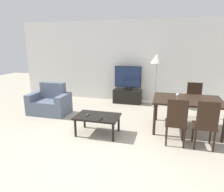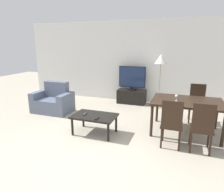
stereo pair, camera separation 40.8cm
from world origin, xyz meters
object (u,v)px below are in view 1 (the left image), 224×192
remote_secondary (87,115)px  wine_glass_left (178,95)px  floor_lamp (157,61)px  dining_table (187,102)px  dining_chair_far (194,100)px  coffee_table (98,118)px  dining_chair_near (176,120)px  armchair (50,103)px  remote_primary (101,119)px  tv_stand (128,96)px  dining_chair_near_right (206,123)px  tv (128,78)px

remote_secondary → wine_glass_left: 2.02m
wine_glass_left → floor_lamp: bearing=107.3°
dining_table → remote_secondary: bearing=-160.1°
dining_chair_far → wine_glass_left: bearing=-116.9°
coffee_table → remote_secondary: (-0.22, -0.03, 0.06)m
dining_table → dining_chair_near: dining_chair_near is taller
coffee_table → wine_glass_left: size_ratio=6.43×
armchair → coffee_table: armchair is taller
dining_chair_near → remote_secondary: size_ratio=6.35×
dining_chair_near → remote_secondary: (-1.84, 0.07, -0.08)m
remote_primary → wine_glass_left: (1.52, 0.80, 0.40)m
tv_stand → remote_primary: bearing=-91.1°
dining_chair_far → floor_lamp: size_ratio=0.58×
dining_chair_near_right → remote_primary: dining_chair_near_right is taller
dining_chair_far → floor_lamp: floor_lamp is taller
dining_table → dining_chair_near_right: size_ratio=1.55×
coffee_table → dining_chair_near: dining_chair_near is taller
dining_chair_far → dining_chair_near_right: size_ratio=1.00×
dining_chair_far → dining_chair_near_right: same height
remote_primary → remote_secondary: (-0.36, 0.16, 0.00)m
coffee_table → remote_primary: 0.24m
dining_chair_far → dining_table: bearing=-107.3°
tv_stand → tv: bearing=-90.0°
dining_chair_near → dining_chair_near_right: bearing=0.0°
dining_chair_near_right → remote_secondary: (-2.36, 0.07, -0.08)m
floor_lamp → remote_secondary: floor_lamp is taller
armchair → tv: (1.94, 1.61, 0.55)m
coffee_table → dining_chair_near: (1.62, -0.10, 0.14)m
armchair → coffee_table: bearing=-28.5°
tv → remote_primary: tv is taller
dining_chair_near_right → remote_secondary: bearing=178.2°
floor_lamp → wine_glass_left: size_ratio=11.26×
tv_stand → dining_chair_near: dining_chair_near is taller
coffee_table → remote_secondary: bearing=-172.2°
tv → floor_lamp: floor_lamp is taller
tv_stand → wine_glass_left: wine_glass_left is taller
armchair → dining_chair_far: (3.89, 0.61, 0.22)m
dining_table → coffee_table: bearing=-158.8°
tv → remote_secondary: size_ratio=5.83×
tv → remote_primary: size_ratio=5.83×
floor_lamp → wine_glass_left: (0.56, -1.80, -0.60)m
armchair → tv_stand: armchair is taller
dining_chair_far → dining_chair_near_right: (0.00, -1.66, 0.00)m
dining_table → dining_chair_near: 0.88m
floor_lamp → remote_primary: size_ratio=10.96×
coffee_table → tv_stand: bearing=85.8°
armchair → dining_chair_near_right: bearing=-15.2°
wine_glass_left → remote_secondary: bearing=-161.2°
dining_chair_near → tv_stand: bearing=118.2°
tv_stand → tv: 0.62m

